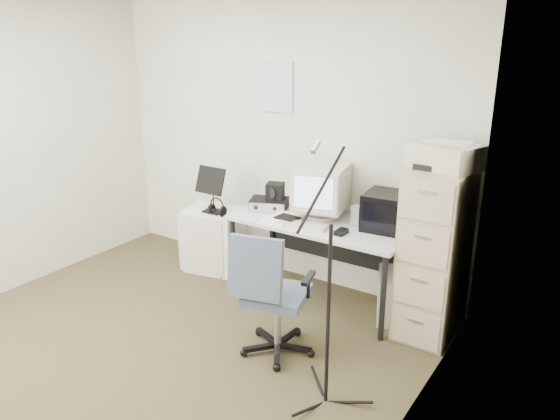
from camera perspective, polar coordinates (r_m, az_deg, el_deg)
The scene contains 21 objects.
floor at distance 4.18m, azimuth -14.06°, elevation -14.73°, with size 3.60×3.60×0.01m, color #2B2819.
wall_back at distance 4.98m, azimuth 0.09°, elevation 7.01°, with size 3.60×0.02×2.50m, color silver.
wall_right at distance 2.64m, azimuth 11.43°, elevation -4.11°, with size 0.02×3.60×2.50m, color silver.
wall_calendar at distance 4.90m, azimuth -0.18°, elevation 12.74°, with size 0.30×0.02×0.44m, color white.
filing_cabinet at distance 4.23m, azimuth 15.85°, elevation -4.39°, with size 0.40×0.60×1.30m, color tan.
printer at distance 4.02m, azimuth 16.84°, elevation 5.44°, with size 0.46×0.32×0.18m, color beige.
desk at distance 4.65m, azimuth 4.23°, elevation -5.36°, with size 1.50×0.70×0.73m, color silver.
crt_monitor at distance 4.54m, azimuth 4.35°, elevation 1.92°, with size 0.40×0.43×0.45m, color beige.
crt_tv at distance 4.36m, azimuth 11.04°, elevation -0.10°, with size 0.32×0.34×0.30m, color black.
desk_speaker at distance 4.48m, azimuth 8.05°, elevation -0.45°, with size 0.08×0.08×0.14m, color beige.
keyboard at distance 4.38m, azimuth 2.28°, elevation -1.58°, with size 0.41×0.15×0.02m, color beige.
mouse at distance 4.24m, azimuth 6.42°, elevation -2.29°, with size 0.07×0.12×0.04m, color black.
radio_receiver at distance 4.78m, azimuth -1.16°, elevation 0.64°, with size 0.32×0.23×0.09m, color black.
radio_speaker at distance 4.74m, azimuth -0.51°, elevation 1.99°, with size 0.14×0.13×0.14m, color black.
papers at distance 4.53m, azimuth 0.32°, elevation -0.90°, with size 0.23×0.31×0.02m, color white.
pc_tower at distance 4.55m, azimuth 11.35°, elevation -8.74°, with size 0.18×0.41×0.38m, color beige.
office_chair at distance 3.89m, azimuth -0.27°, elevation -8.67°, with size 0.54×0.54×0.94m, color slate.
side_cart at distance 5.30m, azimuth -6.86°, elevation -3.04°, with size 0.50×0.40×0.61m, color silver.
music_stand at distance 5.04m, azimuth -7.03°, elevation 2.16°, with size 0.30×0.16×0.44m, color black.
headphones at distance 5.01m, azimuth -6.59°, elevation 0.08°, with size 0.18×0.18×0.03m, color black.
mic_stand at distance 3.26m, azimuth 5.15°, elevation -8.32°, with size 0.02×0.02×1.56m, color black.
Camera 1 is at (2.68, -2.28, 2.25)m, focal length 35.00 mm.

